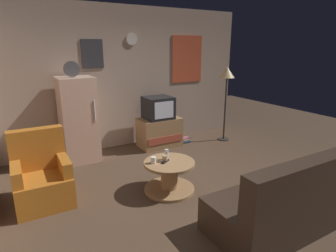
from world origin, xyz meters
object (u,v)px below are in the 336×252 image
at_px(couch, 286,204).
at_px(book_stack, 185,140).
at_px(crt_tv, 158,108).
at_px(armchair, 42,178).
at_px(mug_ceramic_white, 153,160).
at_px(mug_ceramic_tan, 165,158).
at_px(remote_control, 165,161).
at_px(standing_lamp, 227,78).
at_px(wine_glass, 167,154).
at_px(tv_stand, 159,132).
at_px(fridge, 78,119).
at_px(coffee_table, 169,176).

distance_m(couch, book_stack, 3.13).
bearing_deg(crt_tv, armchair, -153.49).
relative_size(mug_ceramic_white, couch, 0.05).
bearing_deg(mug_ceramic_tan, remote_control, -108.66).
height_order(standing_lamp, wine_glass, standing_lamp).
distance_m(remote_control, couch, 1.61).
bearing_deg(remote_control, tv_stand, 35.03).
bearing_deg(fridge, couch, -64.54).
bearing_deg(fridge, mug_ceramic_white, -70.40).
bearing_deg(wine_glass, book_stack, 49.55).
relative_size(mug_ceramic_white, book_stack, 0.41).
xyz_separation_m(coffee_table, mug_ceramic_white, (-0.22, 0.07, 0.27)).
bearing_deg(fridge, book_stack, -3.85).
xyz_separation_m(wine_glass, book_stack, (1.33, 1.55, -0.47)).
xyz_separation_m(fridge, mug_ceramic_white, (0.62, -1.73, -0.27)).
relative_size(coffee_table, remote_control, 4.80).
xyz_separation_m(mug_ceramic_white, book_stack, (1.55, 1.59, -0.44)).
relative_size(standing_lamp, mug_ceramic_white, 17.67).
bearing_deg(coffee_table, book_stack, 51.05).
distance_m(crt_tv, mug_ceramic_tan, 1.88).
height_order(tv_stand, mug_ceramic_tan, tv_stand).
xyz_separation_m(standing_lamp, remote_control, (-2.24, -1.36, -0.91)).
bearing_deg(coffee_table, remote_control, 160.62).
bearing_deg(coffee_table, wine_glass, 83.86).
distance_m(mug_ceramic_tan, armchair, 1.64).
distance_m(wine_glass, mug_ceramic_white, 0.23).
bearing_deg(book_stack, wine_glass, -130.45).
xyz_separation_m(wine_glass, mug_ceramic_tan, (-0.06, -0.06, -0.03)).
xyz_separation_m(coffee_table, couch, (0.69, -1.40, 0.09)).
height_order(mug_ceramic_white, remote_control, mug_ceramic_white).
relative_size(fridge, remote_control, 11.80).
bearing_deg(mug_ceramic_white, fridge, 109.60).
bearing_deg(couch, remote_control, 117.73).
distance_m(fridge, standing_lamp, 3.10).
distance_m(mug_ceramic_tan, couch, 1.63).
xyz_separation_m(coffee_table, remote_control, (-0.06, 0.02, 0.23)).
bearing_deg(fridge, crt_tv, -2.78).
bearing_deg(fridge, armchair, -121.85).
relative_size(fridge, crt_tv, 3.28).
relative_size(crt_tv, book_stack, 2.48).
distance_m(wine_glass, remote_control, 0.12).
distance_m(coffee_table, couch, 1.56).
xyz_separation_m(crt_tv, standing_lamp, (1.46, -0.34, 0.54)).
bearing_deg(couch, tv_stand, 88.88).
xyz_separation_m(fridge, couch, (1.52, -3.20, -0.44)).
bearing_deg(coffee_table, crt_tv, 67.14).
distance_m(standing_lamp, book_stack, 1.58).
height_order(crt_tv, coffee_table, crt_tv).
bearing_deg(mug_ceramic_tan, armchair, 161.48).
xyz_separation_m(fridge, wine_glass, (0.84, -1.70, -0.24)).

